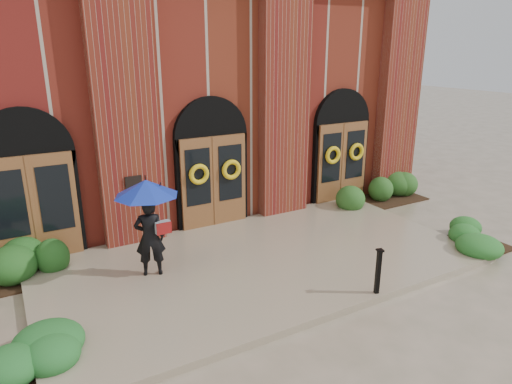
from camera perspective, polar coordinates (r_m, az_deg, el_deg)
ground at (r=10.82m, az=1.00°, el=-9.38°), size 90.00×90.00×0.00m
landing at (r=10.90m, az=0.60°, el=-8.72°), size 10.00×5.30×0.15m
church_building at (r=17.81m, az=-13.84°, el=12.65°), size 16.20×12.53×7.00m
man_with_umbrella at (r=9.87m, az=-13.37°, el=-2.12°), size 1.69×1.69×2.16m
metal_post at (r=9.57m, az=15.03°, el=-9.44°), size 0.16×0.16×0.96m
hedge_wall_left at (r=11.42m, az=-28.65°, el=-8.00°), size 3.07×1.23×0.79m
hedge_wall_right at (r=15.60m, az=15.11°, el=0.19°), size 3.03×1.21×0.78m
hedge_front_left at (r=8.48m, az=-26.93°, el=-17.79°), size 1.51×1.30×0.53m
hedge_front_right at (r=13.06m, az=25.50°, el=-5.05°), size 1.46×1.25×0.52m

